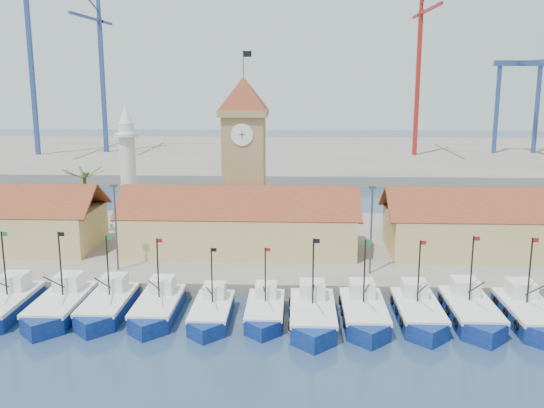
{
  "coord_description": "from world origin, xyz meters",
  "views": [
    {
      "loc": [
        6.5,
        -47.41,
        21.13
      ],
      "look_at": [
        3.75,
        18.0,
        7.37
      ],
      "focal_mm": 40.0,
      "sensor_mm": 36.0,
      "label": 1
    }
  ],
  "objects_px": {
    "boat_5": "(265,313)",
    "clock_tower": "(244,154)",
    "minaret": "(128,168)",
    "boat_0": "(3,308)"
  },
  "relations": [
    {
      "from": "clock_tower",
      "to": "boat_0",
      "type": "bearing_deg",
      "value": -130.52
    },
    {
      "from": "boat_0",
      "to": "minaret",
      "type": "relative_size",
      "value": 0.65
    },
    {
      "from": "minaret",
      "to": "clock_tower",
      "type": "bearing_deg",
      "value": -7.61
    },
    {
      "from": "boat_5",
      "to": "clock_tower",
      "type": "height_order",
      "value": "clock_tower"
    },
    {
      "from": "clock_tower",
      "to": "minaret",
      "type": "xyz_separation_m",
      "value": [
        -15.0,
        2.0,
        -2.23
      ]
    },
    {
      "from": "boat_5",
      "to": "clock_tower",
      "type": "xyz_separation_m",
      "value": [
        -3.75,
        23.07,
        11.26
      ]
    },
    {
      "from": "boat_5",
      "to": "minaret",
      "type": "distance_m",
      "value": 32.58
    },
    {
      "from": "boat_5",
      "to": "minaret",
      "type": "height_order",
      "value": "minaret"
    },
    {
      "from": "boat_0",
      "to": "minaret",
      "type": "distance_m",
      "value": 27.15
    },
    {
      "from": "boat_0",
      "to": "boat_5",
      "type": "distance_m",
      "value": 23.58
    }
  ]
}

